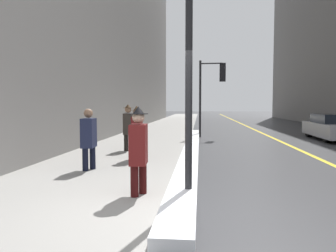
{
  "coord_description": "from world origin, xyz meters",
  "views": [
    {
      "loc": [
        0.45,
        -4.64,
        1.6
      ],
      "look_at": [
        -0.4,
        4.0,
        1.05
      ],
      "focal_mm": 35.0,
      "sensor_mm": 36.0,
      "label": 1
    }
  ],
  "objects_px": {
    "pedestrian_trailing": "(89,136)",
    "parked_car_silver": "(334,127)",
    "traffic_light_near": "(214,82)",
    "pedestrian_in_fedora": "(128,125)",
    "lamp_post": "(189,4)",
    "pedestrian_in_glasses": "(139,147)",
    "pedestrian_nearside": "(137,130)"
  },
  "relations": [
    {
      "from": "pedestrian_in_glasses",
      "to": "pedestrian_in_fedora",
      "type": "relative_size",
      "value": 0.96
    },
    {
      "from": "traffic_light_near",
      "to": "parked_car_silver",
      "type": "bearing_deg",
      "value": -3.0
    },
    {
      "from": "pedestrian_trailing",
      "to": "lamp_post",
      "type": "bearing_deg",
      "value": 44.13
    },
    {
      "from": "traffic_light_near",
      "to": "pedestrian_in_fedora",
      "type": "xyz_separation_m",
      "value": [
        -3.18,
        -5.26,
        -1.86
      ]
    },
    {
      "from": "lamp_post",
      "to": "parked_car_silver",
      "type": "xyz_separation_m",
      "value": [
        6.38,
        10.33,
        -2.68
      ]
    },
    {
      "from": "pedestrian_in_glasses",
      "to": "pedestrian_trailing",
      "type": "distance_m",
      "value": 2.66
    },
    {
      "from": "traffic_light_near",
      "to": "pedestrian_trailing",
      "type": "bearing_deg",
      "value": -107.13
    },
    {
      "from": "pedestrian_trailing",
      "to": "pedestrian_in_glasses",
      "type": "bearing_deg",
      "value": 34.01
    },
    {
      "from": "pedestrian_in_glasses",
      "to": "parked_car_silver",
      "type": "relative_size",
      "value": 0.37
    },
    {
      "from": "pedestrian_in_glasses",
      "to": "parked_car_silver",
      "type": "bearing_deg",
      "value": 140.53
    },
    {
      "from": "traffic_light_near",
      "to": "parked_car_silver",
      "type": "xyz_separation_m",
      "value": [
        5.52,
        -0.68,
        -2.18
      ]
    },
    {
      "from": "lamp_post",
      "to": "pedestrian_trailing",
      "type": "distance_m",
      "value": 4.16
    },
    {
      "from": "lamp_post",
      "to": "pedestrian_in_fedora",
      "type": "bearing_deg",
      "value": 111.92
    },
    {
      "from": "pedestrian_nearside",
      "to": "pedestrian_trailing",
      "type": "bearing_deg",
      "value": -31.0
    },
    {
      "from": "lamp_post",
      "to": "parked_car_silver",
      "type": "height_order",
      "value": "lamp_post"
    },
    {
      "from": "traffic_light_near",
      "to": "parked_car_silver",
      "type": "distance_m",
      "value": 5.97
    },
    {
      "from": "pedestrian_in_fedora",
      "to": "parked_car_silver",
      "type": "height_order",
      "value": "pedestrian_in_fedora"
    },
    {
      "from": "pedestrian_in_fedora",
      "to": "traffic_light_near",
      "type": "bearing_deg",
      "value": 144.95
    },
    {
      "from": "pedestrian_in_glasses",
      "to": "pedestrian_nearside",
      "type": "height_order",
      "value": "pedestrian_nearside"
    },
    {
      "from": "lamp_post",
      "to": "pedestrian_nearside",
      "type": "relative_size",
      "value": 3.48
    },
    {
      "from": "pedestrian_in_fedora",
      "to": "parked_car_silver",
      "type": "relative_size",
      "value": 0.39
    },
    {
      "from": "pedestrian_trailing",
      "to": "pedestrian_nearside",
      "type": "distance_m",
      "value": 1.91
    },
    {
      "from": "traffic_light_near",
      "to": "parked_car_silver",
      "type": "height_order",
      "value": "traffic_light_near"
    },
    {
      "from": "pedestrian_trailing",
      "to": "parked_car_silver",
      "type": "height_order",
      "value": "pedestrian_trailing"
    },
    {
      "from": "pedestrian_in_glasses",
      "to": "pedestrian_nearside",
      "type": "bearing_deg",
      "value": -172.48
    },
    {
      "from": "lamp_post",
      "to": "traffic_light_near",
      "type": "bearing_deg",
      "value": 85.53
    },
    {
      "from": "pedestrian_nearside",
      "to": "pedestrian_in_fedora",
      "type": "xyz_separation_m",
      "value": [
        -0.66,
        1.79,
        0.04
      ]
    },
    {
      "from": "pedestrian_nearside",
      "to": "parked_car_silver",
      "type": "xyz_separation_m",
      "value": [
        8.03,
        6.36,
        -0.29
      ]
    },
    {
      "from": "pedestrian_nearside",
      "to": "parked_car_silver",
      "type": "bearing_deg",
      "value": 124.47
    },
    {
      "from": "lamp_post",
      "to": "pedestrian_in_glasses",
      "type": "relative_size",
      "value": 3.48
    },
    {
      "from": "pedestrian_in_fedora",
      "to": "pedestrian_nearside",
      "type": "bearing_deg",
      "value": 16.39
    },
    {
      "from": "pedestrian_in_glasses",
      "to": "pedestrian_trailing",
      "type": "bearing_deg",
      "value": -145.99
    }
  ]
}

